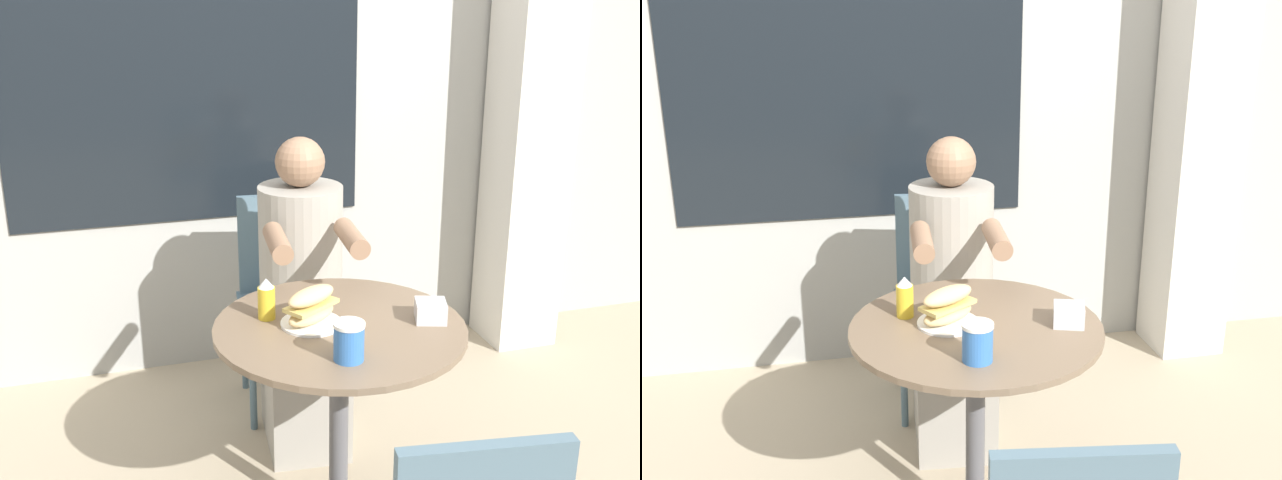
% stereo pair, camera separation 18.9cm
% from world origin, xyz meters
% --- Properties ---
extents(storefront_wall, '(8.00, 0.09, 2.80)m').
position_xyz_m(storefront_wall, '(-0.00, 1.32, 1.40)').
color(storefront_wall, '#9E9E99').
rests_on(storefront_wall, ground_plane).
extents(lattice_pillar, '(0.31, 0.31, 2.40)m').
position_xyz_m(lattice_pillar, '(1.29, 1.11, 1.20)').
color(lattice_pillar, beige).
rests_on(lattice_pillar, ground_plane).
extents(cafe_table, '(0.75, 0.75, 0.73)m').
position_xyz_m(cafe_table, '(0.00, 0.00, 0.54)').
color(cafe_table, brown).
rests_on(cafe_table, ground_plane).
extents(diner_chair, '(0.41, 0.41, 0.87)m').
position_xyz_m(diner_chair, '(0.05, 0.89, 0.52)').
color(diner_chair, slate).
rests_on(diner_chair, ground_plane).
extents(seated_diner, '(0.35, 0.57, 1.18)m').
position_xyz_m(seated_diner, '(0.04, 0.55, 0.52)').
color(seated_diner, gray).
rests_on(seated_diner, ground_plane).
extents(sandwich_on_plate, '(0.19, 0.18, 0.12)m').
position_xyz_m(sandwich_on_plate, '(-0.08, 0.03, 0.78)').
color(sandwich_on_plate, white).
rests_on(sandwich_on_plate, cafe_table).
extents(drink_cup, '(0.09, 0.09, 0.11)m').
position_xyz_m(drink_cup, '(-0.04, -0.21, 0.78)').
color(drink_cup, '#336BB7').
rests_on(drink_cup, cafe_table).
extents(napkin_box, '(0.11, 0.11, 0.06)m').
position_xyz_m(napkin_box, '(0.27, -0.04, 0.76)').
color(napkin_box, silver).
rests_on(napkin_box, cafe_table).
extents(condiment_bottle, '(0.05, 0.05, 0.13)m').
position_xyz_m(condiment_bottle, '(-0.20, 0.11, 0.79)').
color(condiment_bottle, gold).
rests_on(condiment_bottle, cafe_table).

